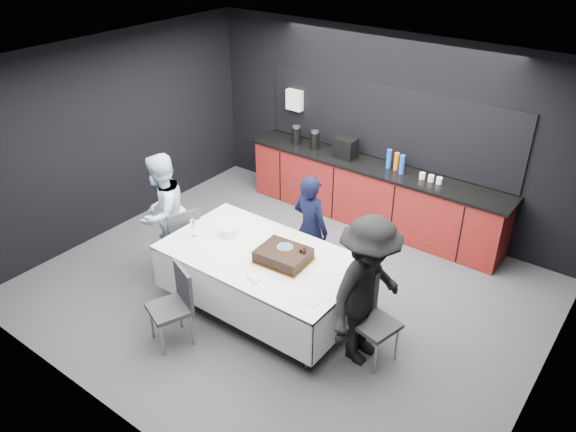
# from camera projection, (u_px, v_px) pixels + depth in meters

# --- Properties ---
(ground) EXTENTS (6.00, 6.00, 0.00)m
(ground) POSITION_uv_depth(u_px,v_px,m) (283.00, 291.00, 7.09)
(ground) COLOR #444449
(ground) RESTS_ON ground
(room_shell) EXTENTS (6.04, 5.04, 2.82)m
(room_shell) POSITION_uv_depth(u_px,v_px,m) (283.00, 156.00, 6.17)
(room_shell) COLOR white
(room_shell) RESTS_ON ground
(kitchenette) EXTENTS (4.10, 0.64, 2.05)m
(kitchenette) POSITION_uv_depth(u_px,v_px,m) (372.00, 189.00, 8.37)
(kitchenette) COLOR maroon
(kitchenette) RESTS_ON ground
(party_table) EXTENTS (2.32, 1.32, 0.78)m
(party_table) POSITION_uv_depth(u_px,v_px,m) (262.00, 264.00, 6.50)
(party_table) COLOR #99999E
(party_table) RESTS_ON ground
(cake_assembly) EXTENTS (0.63, 0.52, 0.18)m
(cake_assembly) POSITION_uv_depth(u_px,v_px,m) (283.00, 255.00, 6.27)
(cake_assembly) COLOR gold
(cake_assembly) RESTS_ON party_table
(plate_stack) EXTENTS (0.22, 0.22, 0.10)m
(plate_stack) POSITION_uv_depth(u_px,v_px,m) (228.00, 231.00, 6.77)
(plate_stack) COLOR white
(plate_stack) RESTS_ON party_table
(loose_plate_near) EXTENTS (0.20, 0.20, 0.01)m
(loose_plate_near) POSITION_uv_depth(u_px,v_px,m) (213.00, 253.00, 6.44)
(loose_plate_near) COLOR white
(loose_plate_near) RESTS_ON party_table
(loose_plate_right_a) EXTENTS (0.20, 0.20, 0.01)m
(loose_plate_right_a) POSITION_uv_depth(u_px,v_px,m) (311.00, 270.00, 6.14)
(loose_plate_right_a) COLOR white
(loose_plate_right_a) RESTS_ON party_table
(loose_plate_right_b) EXTENTS (0.19, 0.19, 0.01)m
(loose_plate_right_b) POSITION_uv_depth(u_px,v_px,m) (312.00, 300.00, 5.68)
(loose_plate_right_b) COLOR white
(loose_plate_right_b) RESTS_ON party_table
(loose_plate_far) EXTENTS (0.22, 0.22, 0.01)m
(loose_plate_far) POSITION_uv_depth(u_px,v_px,m) (285.00, 241.00, 6.66)
(loose_plate_far) COLOR white
(loose_plate_far) RESTS_ON party_table
(fork_pile) EXTENTS (0.18, 0.14, 0.02)m
(fork_pile) POSITION_uv_depth(u_px,v_px,m) (254.00, 278.00, 5.99)
(fork_pile) COLOR white
(fork_pile) RESTS_ON party_table
(champagne_flute) EXTENTS (0.06, 0.06, 0.22)m
(champagne_flute) POSITION_uv_depth(u_px,v_px,m) (193.00, 225.00, 6.69)
(champagne_flute) COLOR white
(champagne_flute) RESTS_ON party_table
(chair_left) EXTENTS (0.55, 0.55, 0.92)m
(chair_left) POSITION_uv_depth(u_px,v_px,m) (182.00, 235.00, 7.24)
(chair_left) COLOR #2F2E34
(chair_left) RESTS_ON ground
(chair_right) EXTENTS (0.51, 0.51, 0.92)m
(chair_right) POSITION_uv_depth(u_px,v_px,m) (371.00, 315.00, 5.87)
(chair_right) COLOR #2F2E34
(chair_right) RESTS_ON ground
(chair_near) EXTENTS (0.55, 0.55, 0.92)m
(chair_near) POSITION_uv_depth(u_px,v_px,m) (176.00, 300.00, 6.08)
(chair_near) COLOR #2F2E34
(chair_near) RESTS_ON ground
(person_center) EXTENTS (0.56, 0.39, 1.44)m
(person_center) POSITION_uv_depth(u_px,v_px,m) (310.00, 228.00, 7.04)
(person_center) COLOR black
(person_center) RESTS_ON ground
(person_left) EXTENTS (0.76, 0.89, 1.60)m
(person_left) POSITION_uv_depth(u_px,v_px,m) (162.00, 213.00, 7.22)
(person_left) COLOR #C3E4F5
(person_left) RESTS_ON ground
(person_right) EXTENTS (0.70, 1.14, 1.71)m
(person_right) POSITION_uv_depth(u_px,v_px,m) (367.00, 292.00, 5.68)
(person_right) COLOR black
(person_right) RESTS_ON ground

